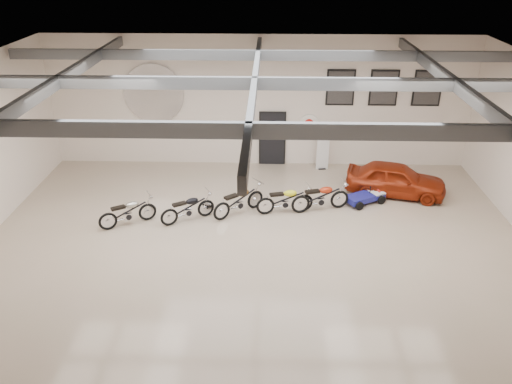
{
  "coord_description": "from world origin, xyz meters",
  "views": [
    {
      "loc": [
        0.39,
        -12.38,
        7.91
      ],
      "look_at": [
        0.0,
        1.2,
        1.1
      ],
      "focal_mm": 35.0,
      "sensor_mm": 36.0,
      "label": 1
    }
  ],
  "objects_px": {
    "motorcycle_black": "(188,208)",
    "motorcycle_yellow": "(285,199)",
    "banner_stand": "(323,148)",
    "motorcycle_red": "(320,197)",
    "motorcycle_silver": "(127,212)",
    "go_kart": "(368,194)",
    "motorcycle_gold": "(239,200)",
    "vintage_car": "(396,179)"
  },
  "relations": [
    {
      "from": "motorcycle_silver",
      "to": "motorcycle_black",
      "type": "xyz_separation_m",
      "value": [
        1.82,
        0.31,
        -0.0
      ]
    },
    {
      "from": "motorcycle_red",
      "to": "vintage_car",
      "type": "xyz_separation_m",
      "value": [
        2.7,
        1.27,
        0.07
      ]
    },
    {
      "from": "motorcycle_silver",
      "to": "motorcycle_yellow",
      "type": "distance_m",
      "value": 4.98
    },
    {
      "from": "motorcycle_yellow",
      "to": "motorcycle_silver",
      "type": "bearing_deg",
      "value": 178.69
    },
    {
      "from": "motorcycle_gold",
      "to": "go_kart",
      "type": "distance_m",
      "value": 4.44
    },
    {
      "from": "motorcycle_silver",
      "to": "motorcycle_red",
      "type": "distance_m",
      "value": 6.15
    },
    {
      "from": "motorcycle_gold",
      "to": "motorcycle_red",
      "type": "height_order",
      "value": "motorcycle_red"
    },
    {
      "from": "banner_stand",
      "to": "motorcycle_gold",
      "type": "bearing_deg",
      "value": -138.2
    },
    {
      "from": "motorcycle_yellow",
      "to": "go_kart",
      "type": "relative_size",
      "value": 1.11
    },
    {
      "from": "banner_stand",
      "to": "vintage_car",
      "type": "relative_size",
      "value": 0.51
    },
    {
      "from": "motorcycle_gold",
      "to": "motorcycle_silver",
      "type": "bearing_deg",
      "value": 154.32
    },
    {
      "from": "motorcycle_yellow",
      "to": "go_kart",
      "type": "distance_m",
      "value": 2.96
    },
    {
      "from": "go_kart",
      "to": "vintage_car",
      "type": "bearing_deg",
      "value": 2.4
    },
    {
      "from": "banner_stand",
      "to": "motorcycle_red",
      "type": "relative_size",
      "value": 0.9
    },
    {
      "from": "motorcycle_black",
      "to": "banner_stand",
      "type": "bearing_deg",
      "value": 11.72
    },
    {
      "from": "go_kart",
      "to": "vintage_car",
      "type": "relative_size",
      "value": 0.49
    },
    {
      "from": "motorcycle_silver",
      "to": "vintage_car",
      "type": "distance_m",
      "value": 9.07
    },
    {
      "from": "banner_stand",
      "to": "motorcycle_red",
      "type": "bearing_deg",
      "value": -105.11
    },
    {
      "from": "motorcycle_yellow",
      "to": "motorcycle_red",
      "type": "xyz_separation_m",
      "value": [
        1.16,
        0.19,
        0.02
      ]
    },
    {
      "from": "motorcycle_black",
      "to": "motorcycle_red",
      "type": "bearing_deg",
      "value": -19.81
    },
    {
      "from": "banner_stand",
      "to": "motorcycle_silver",
      "type": "relative_size",
      "value": 0.98
    },
    {
      "from": "motorcycle_silver",
      "to": "motorcycle_black",
      "type": "bearing_deg",
      "value": -20.73
    },
    {
      "from": "motorcycle_yellow",
      "to": "motorcycle_red",
      "type": "distance_m",
      "value": 1.18
    },
    {
      "from": "motorcycle_gold",
      "to": "motorcycle_red",
      "type": "distance_m",
      "value": 2.67
    },
    {
      "from": "motorcycle_black",
      "to": "motorcycle_yellow",
      "type": "distance_m",
      "value": 3.13
    },
    {
      "from": "motorcycle_black",
      "to": "motorcycle_yellow",
      "type": "bearing_deg",
      "value": -19.19
    },
    {
      "from": "motorcycle_yellow",
      "to": "banner_stand",
      "type": "bearing_deg",
      "value": 54.72
    },
    {
      "from": "motorcycle_black",
      "to": "vintage_car",
      "type": "height_order",
      "value": "vintage_car"
    },
    {
      "from": "banner_stand",
      "to": "go_kart",
      "type": "relative_size",
      "value": 1.05
    },
    {
      "from": "motorcycle_black",
      "to": "go_kart",
      "type": "bearing_deg",
      "value": -16.93
    },
    {
      "from": "banner_stand",
      "to": "motorcycle_gold",
      "type": "distance_m",
      "value": 4.78
    },
    {
      "from": "motorcycle_yellow",
      "to": "go_kart",
      "type": "xyz_separation_m",
      "value": [
        2.84,
        0.82,
        -0.18
      ]
    },
    {
      "from": "banner_stand",
      "to": "motorcycle_black",
      "type": "bearing_deg",
      "value": -146.58
    },
    {
      "from": "motorcycle_red",
      "to": "motorcycle_black",
      "type": "bearing_deg",
      "value": 174.57
    },
    {
      "from": "banner_stand",
      "to": "motorcycle_yellow",
      "type": "distance_m",
      "value": 3.9
    },
    {
      "from": "go_kart",
      "to": "motorcycle_yellow",
      "type": "bearing_deg",
      "value": 166.69
    },
    {
      "from": "motorcycle_yellow",
      "to": "motorcycle_red",
      "type": "relative_size",
      "value": 0.95
    },
    {
      "from": "banner_stand",
      "to": "motorcycle_gold",
      "type": "height_order",
      "value": "banner_stand"
    },
    {
      "from": "motorcycle_gold",
      "to": "motorcycle_yellow",
      "type": "height_order",
      "value": "motorcycle_gold"
    },
    {
      "from": "motorcycle_black",
      "to": "motorcycle_yellow",
      "type": "relative_size",
      "value": 0.96
    },
    {
      "from": "motorcycle_silver",
      "to": "go_kart",
      "type": "bearing_deg",
      "value": -17.67
    },
    {
      "from": "motorcycle_red",
      "to": "motorcycle_silver",
      "type": "bearing_deg",
      "value": 174.24
    }
  ]
}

